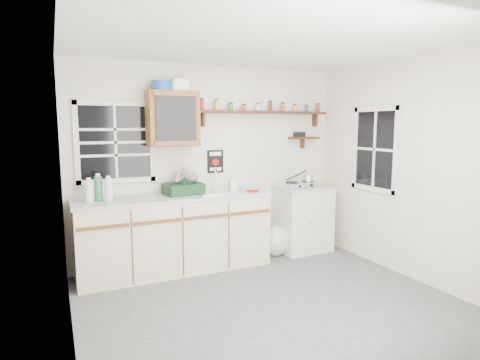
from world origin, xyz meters
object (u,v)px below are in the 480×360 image
object	(u,v)px
upper_cabinet	(173,119)
dish_rack	(185,185)
right_cabinet	(302,218)
hotplate	(300,184)
main_cabinet	(176,233)
spice_shelf	(263,112)

from	to	relation	value
upper_cabinet	dish_rack	bearing A→B (deg)	-42.72
right_cabinet	hotplate	xyz separation A→B (m)	(-0.07, -0.02, 0.49)
main_cabinet	spice_shelf	xyz separation A→B (m)	(1.30, 0.21, 1.47)
main_cabinet	upper_cabinet	size ratio (longest dim) A/B	3.55
right_cabinet	hotplate	world-z (taller)	hotplate
right_cabinet	hotplate	size ratio (longest dim) A/B	1.66
spice_shelf	upper_cabinet	bearing A→B (deg)	-176.87
spice_shelf	hotplate	world-z (taller)	spice_shelf
right_cabinet	dish_rack	world-z (taller)	dish_rack
right_cabinet	spice_shelf	xyz separation A→B (m)	(-0.53, 0.19, 1.47)
dish_rack	upper_cabinet	bearing A→B (deg)	130.40
spice_shelf	hotplate	xyz separation A→B (m)	(0.46, -0.21, -0.98)
upper_cabinet	dish_rack	distance (m)	0.81
main_cabinet	right_cabinet	xyz separation A→B (m)	(1.83, 0.03, -0.01)
upper_cabinet	dish_rack	xyz separation A→B (m)	(0.10, -0.09, -0.80)
hotplate	dish_rack	bearing A→B (deg)	175.17
main_cabinet	spice_shelf	distance (m)	1.97
right_cabinet	upper_cabinet	size ratio (longest dim) A/B	1.40
spice_shelf	dish_rack	distance (m)	1.48
main_cabinet	dish_rack	distance (m)	0.58
right_cabinet	dish_rack	bearing A→B (deg)	179.21
main_cabinet	upper_cabinet	distance (m)	1.37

